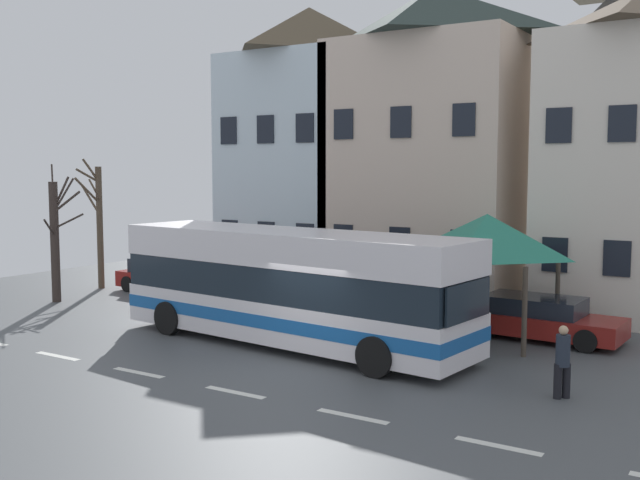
{
  "coord_description": "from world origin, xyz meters",
  "views": [
    {
      "loc": [
        10.14,
        -14.75,
        4.95
      ],
      "look_at": [
        -2.39,
        5.16,
        2.68
      ],
      "focal_mm": 41.59,
      "sensor_mm": 36.0,
      "label": 1
    }
  ],
  "objects_px": {
    "parked_car_01": "(539,318)",
    "pedestrian_01": "(563,361)",
    "parked_car_00": "(166,276)",
    "public_bench": "(494,307)",
    "pedestrian_00": "(468,322)",
    "bare_tree_00": "(55,238)",
    "bare_tree_01": "(98,221)",
    "townhouse_02": "(638,155)",
    "bus_shelter": "(487,236)",
    "townhouse_01": "(433,144)",
    "transit_bus": "(290,288)",
    "townhouse_00": "(309,147)"
  },
  "relations": [
    {
      "from": "pedestrian_00",
      "to": "pedestrian_01",
      "type": "relative_size",
      "value": 1.0
    },
    {
      "from": "bus_shelter",
      "to": "parked_car_00",
      "type": "xyz_separation_m",
      "value": [
        -13.54,
        0.84,
        -2.35
      ]
    },
    {
      "from": "public_bench",
      "to": "parked_car_01",
      "type": "bearing_deg",
      "value": -41.4
    },
    {
      "from": "parked_car_00",
      "to": "bare_tree_01",
      "type": "height_order",
      "value": "bare_tree_01"
    },
    {
      "from": "pedestrian_00",
      "to": "townhouse_01",
      "type": "bearing_deg",
      "value": 119.87
    },
    {
      "from": "public_bench",
      "to": "bare_tree_00",
      "type": "height_order",
      "value": "bare_tree_00"
    },
    {
      "from": "townhouse_00",
      "to": "pedestrian_01",
      "type": "xyz_separation_m",
      "value": [
        13.58,
        -10.88,
        -5.05
      ]
    },
    {
      "from": "parked_car_00",
      "to": "bare_tree_01",
      "type": "bearing_deg",
      "value": -163.02
    },
    {
      "from": "parked_car_00",
      "to": "bare_tree_00",
      "type": "xyz_separation_m",
      "value": [
        -2.02,
        -3.67,
        1.72
      ]
    },
    {
      "from": "bus_shelter",
      "to": "public_bench",
      "type": "xyz_separation_m",
      "value": [
        -0.51,
        2.32,
        -2.53
      ]
    },
    {
      "from": "townhouse_00",
      "to": "bare_tree_00",
      "type": "relative_size",
      "value": 2.29
    },
    {
      "from": "townhouse_02",
      "to": "bus_shelter",
      "type": "relative_size",
      "value": 2.98
    },
    {
      "from": "townhouse_01",
      "to": "pedestrian_00",
      "type": "distance_m",
      "value": 10.38
    },
    {
      "from": "pedestrian_01",
      "to": "bare_tree_00",
      "type": "distance_m",
      "value": 19.14
    },
    {
      "from": "transit_bus",
      "to": "bare_tree_01",
      "type": "height_order",
      "value": "bare_tree_01"
    },
    {
      "from": "parked_car_01",
      "to": "bare_tree_00",
      "type": "height_order",
      "value": "bare_tree_00"
    },
    {
      "from": "townhouse_01",
      "to": "townhouse_02",
      "type": "distance_m",
      "value": 7.34
    },
    {
      "from": "townhouse_00",
      "to": "transit_bus",
      "type": "height_order",
      "value": "townhouse_00"
    },
    {
      "from": "parked_car_01",
      "to": "pedestrian_00",
      "type": "distance_m",
      "value": 2.94
    },
    {
      "from": "parked_car_01",
      "to": "bare_tree_00",
      "type": "bearing_deg",
      "value": -165.73
    },
    {
      "from": "townhouse_02",
      "to": "pedestrian_00",
      "type": "distance_m",
      "value": 9.67
    },
    {
      "from": "townhouse_00",
      "to": "parked_car_01",
      "type": "relative_size",
      "value": 2.54
    },
    {
      "from": "townhouse_00",
      "to": "public_bench",
      "type": "xyz_separation_m",
      "value": [
        9.65,
        -3.83,
        -5.4
      ]
    },
    {
      "from": "townhouse_02",
      "to": "parked_car_00",
      "type": "relative_size",
      "value": 2.4
    },
    {
      "from": "townhouse_00",
      "to": "townhouse_01",
      "type": "relative_size",
      "value": 1.0
    },
    {
      "from": "townhouse_00",
      "to": "transit_bus",
      "type": "bearing_deg",
      "value": -59.71
    },
    {
      "from": "townhouse_01",
      "to": "parked_car_00",
      "type": "height_order",
      "value": "townhouse_01"
    },
    {
      "from": "bus_shelter",
      "to": "pedestrian_01",
      "type": "bearing_deg",
      "value": -54.17
    },
    {
      "from": "townhouse_02",
      "to": "bus_shelter",
      "type": "height_order",
      "value": "townhouse_02"
    },
    {
      "from": "townhouse_02",
      "to": "parked_car_01",
      "type": "bearing_deg",
      "value": -107.08
    },
    {
      "from": "pedestrian_00",
      "to": "bare_tree_00",
      "type": "distance_m",
      "value": 15.91
    },
    {
      "from": "townhouse_00",
      "to": "townhouse_02",
      "type": "relative_size",
      "value": 1.08
    },
    {
      "from": "parked_car_01",
      "to": "public_bench",
      "type": "distance_m",
      "value": 2.57
    },
    {
      "from": "pedestrian_01",
      "to": "transit_bus",
      "type": "bearing_deg",
      "value": 173.36
    },
    {
      "from": "townhouse_01",
      "to": "townhouse_02",
      "type": "height_order",
      "value": "townhouse_01"
    },
    {
      "from": "parked_car_00",
      "to": "parked_car_01",
      "type": "distance_m",
      "value": 14.95
    },
    {
      "from": "parked_car_01",
      "to": "pedestrian_01",
      "type": "distance_m",
      "value": 5.72
    },
    {
      "from": "townhouse_01",
      "to": "bus_shelter",
      "type": "height_order",
      "value": "townhouse_01"
    },
    {
      "from": "pedestrian_00",
      "to": "public_bench",
      "type": "distance_m",
      "value": 4.46
    },
    {
      "from": "pedestrian_00",
      "to": "public_bench",
      "type": "bearing_deg",
      "value": 99.85
    },
    {
      "from": "bus_shelter",
      "to": "parked_car_01",
      "type": "xyz_separation_m",
      "value": [
        1.41,
        0.62,
        -2.38
      ]
    },
    {
      "from": "parked_car_01",
      "to": "public_bench",
      "type": "xyz_separation_m",
      "value": [
        -1.92,
        1.69,
        -0.15
      ]
    },
    {
      "from": "parked_car_00",
      "to": "bare_tree_01",
      "type": "distance_m",
      "value": 3.83
    },
    {
      "from": "transit_bus",
      "to": "bare_tree_00",
      "type": "bearing_deg",
      "value": -179.22
    },
    {
      "from": "townhouse_02",
      "to": "bare_tree_01",
      "type": "height_order",
      "value": "townhouse_02"
    },
    {
      "from": "parked_car_00",
      "to": "public_bench",
      "type": "bearing_deg",
      "value": 11.18
    },
    {
      "from": "pedestrian_01",
      "to": "public_bench",
      "type": "height_order",
      "value": "pedestrian_01"
    },
    {
      "from": "townhouse_00",
      "to": "pedestrian_00",
      "type": "distance_m",
      "value": 14.18
    },
    {
      "from": "parked_car_00",
      "to": "parked_car_01",
      "type": "bearing_deg",
      "value": 3.88
    },
    {
      "from": "bare_tree_00",
      "to": "bare_tree_01",
      "type": "distance_m",
      "value": 3.21
    }
  ]
}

